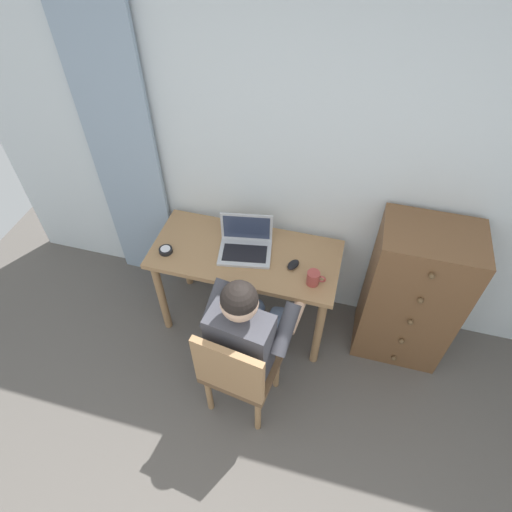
# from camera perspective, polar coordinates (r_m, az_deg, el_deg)

# --- Properties ---
(wall_back) EXTENTS (4.80, 0.05, 2.50)m
(wall_back) POSITION_cam_1_polar(r_m,az_deg,el_deg) (2.72, 9.33, 11.35)
(wall_back) COLOR silver
(wall_back) RESTS_ON ground_plane
(curtain_panel) EXTENTS (0.49, 0.03, 2.29)m
(curtain_panel) POSITION_cam_1_polar(r_m,az_deg,el_deg) (3.11, -17.00, 12.51)
(curtain_panel) COLOR #8EA3B7
(curtain_panel) RESTS_ON ground_plane
(desk) EXTENTS (1.25, 0.57, 0.74)m
(desk) POSITION_cam_1_polar(r_m,az_deg,el_deg) (2.93, -1.38, -1.11)
(desk) COLOR #9E754C
(desk) RESTS_ON ground_plane
(dresser) EXTENTS (0.59, 0.45, 1.12)m
(dresser) POSITION_cam_1_polar(r_m,az_deg,el_deg) (3.03, 19.83, -4.85)
(dresser) COLOR brown
(dresser) RESTS_ON ground_plane
(chair) EXTENTS (0.47, 0.45, 0.87)m
(chair) POSITION_cam_1_polar(r_m,az_deg,el_deg) (2.65, -2.45, -14.80)
(chair) COLOR brown
(chair) RESTS_ON ground_plane
(person_seated) EXTENTS (0.58, 0.62, 1.18)m
(person_seated) POSITION_cam_1_polar(r_m,az_deg,el_deg) (2.57, -0.91, -9.59)
(person_seated) COLOR #6B84AD
(person_seated) RESTS_ON ground_plane
(laptop) EXTENTS (0.38, 0.31, 0.24)m
(laptop) POSITION_cam_1_polar(r_m,az_deg,el_deg) (2.83, -1.39, 1.59)
(laptop) COLOR #B7BABF
(laptop) RESTS_ON desk
(computer_mouse) EXTENTS (0.09, 0.12, 0.03)m
(computer_mouse) POSITION_cam_1_polar(r_m,az_deg,el_deg) (2.76, 4.95, -1.16)
(computer_mouse) COLOR black
(computer_mouse) RESTS_ON desk
(desk_clock) EXTENTS (0.09, 0.09, 0.03)m
(desk_clock) POSITION_cam_1_polar(r_m,az_deg,el_deg) (2.90, -11.85, 0.75)
(desk_clock) COLOR black
(desk_clock) RESTS_ON desk
(coffee_mug) EXTENTS (0.12, 0.08, 0.09)m
(coffee_mug) POSITION_cam_1_polar(r_m,az_deg,el_deg) (2.66, 7.62, -2.90)
(coffee_mug) COLOR #9E3D38
(coffee_mug) RESTS_ON desk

